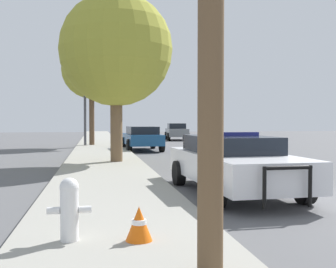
# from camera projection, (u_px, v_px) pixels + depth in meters

# --- Properties ---
(sidewalk_left) EXTENTS (3.00, 110.00, 0.13)m
(sidewalk_left) POSITION_uv_depth(u_px,v_px,m) (113.00, 209.00, 7.88)
(sidewalk_left) COLOR #99968C
(sidewalk_left) RESTS_ON ground_plane
(police_car) EXTENTS (2.31, 5.11, 1.44)m
(police_car) POSITION_uv_depth(u_px,v_px,m) (233.00, 162.00, 9.92)
(police_car) COLOR white
(police_car) RESTS_ON ground_plane
(fire_hydrant) EXTENTS (0.58, 0.25, 0.83)m
(fire_hydrant) POSITION_uv_depth(u_px,v_px,m) (69.00, 207.00, 5.54)
(fire_hydrant) COLOR white
(fire_hydrant) RESTS_ON sidewalk_left
(traffic_light) EXTENTS (3.06, 0.35, 5.55)m
(traffic_light) POSITION_uv_depth(u_px,v_px,m) (103.00, 85.00, 26.87)
(traffic_light) COLOR #424247
(traffic_light) RESTS_ON sidewalk_left
(car_background_oncoming) EXTENTS (2.14, 4.15, 1.46)m
(car_background_oncoming) POSITION_uv_depth(u_px,v_px,m) (177.00, 131.00, 36.75)
(car_background_oncoming) COLOR slate
(car_background_oncoming) RESTS_ON ground_plane
(car_background_midblock) EXTENTS (2.18, 4.55, 1.37)m
(car_background_midblock) POSITION_uv_depth(u_px,v_px,m) (142.00, 137.00, 24.03)
(car_background_midblock) COLOR navy
(car_background_midblock) RESTS_ON ground_plane
(tree_sidewalk_near) EXTENTS (4.36, 4.36, 6.50)m
(tree_sidewalk_near) POSITION_uv_depth(u_px,v_px,m) (116.00, 50.00, 16.20)
(tree_sidewalk_near) COLOR brown
(tree_sidewalk_near) RESTS_ON sidewalk_left
(tree_sidewalk_mid) EXTENTS (3.85, 3.85, 6.85)m
(tree_sidewalk_mid) POSITION_uv_depth(u_px,v_px,m) (92.00, 69.00, 27.26)
(tree_sidewalk_mid) COLOR brown
(tree_sidewalk_mid) RESTS_ON sidewalk_left
(traffic_cone) EXTENTS (0.36, 0.36, 0.45)m
(traffic_cone) POSITION_uv_depth(u_px,v_px,m) (139.00, 223.00, 5.54)
(traffic_cone) COLOR orange
(traffic_cone) RESTS_ON sidewalk_left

